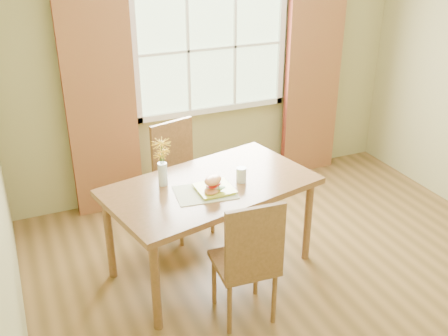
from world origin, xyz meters
TOP-DOWN VIEW (x-y plane):
  - room at (0.00, 0.00)m, footprint 4.24×3.84m
  - window at (0.00, 1.87)m, footprint 1.62×0.06m
  - curtain_left at (-1.15, 1.78)m, footprint 0.65×0.08m
  - curtain_right at (1.15, 1.78)m, footprint 0.65×0.08m
  - dining_table at (-0.59, 0.45)m, footprint 1.78×1.24m
  - chair_near at (-0.60, -0.25)m, footprint 0.45×0.45m
  - chair_far at (-0.62, 1.16)m, footprint 0.53×0.53m
  - placemat at (-0.69, 0.33)m, footprint 0.49×0.38m
  - plate at (-0.61, 0.33)m, footprint 0.27×0.27m
  - croissant_sandwich at (-0.64, 0.29)m, footprint 0.21×0.20m
  - water_glass at (-0.36, 0.39)m, footprint 0.08×0.08m
  - flower_vase at (-0.94, 0.59)m, footprint 0.15×0.15m

SIDE VIEW (x-z plane):
  - chair_near at x=-0.60m, z-range 0.05..1.06m
  - chair_far at x=-0.62m, z-range 0.05..1.09m
  - dining_table at x=-0.59m, z-range 0.31..1.10m
  - placemat at x=-0.69m, z-range 0.79..0.80m
  - plate at x=-0.61m, z-range 0.80..0.81m
  - water_glass at x=-0.36m, z-range 0.79..0.91m
  - croissant_sandwich at x=-0.64m, z-range 0.81..0.94m
  - flower_vase at x=-0.94m, z-range 0.83..1.21m
  - curtain_left at x=-1.15m, z-range 0.00..2.20m
  - curtain_right at x=1.15m, z-range 0.00..2.20m
  - room at x=0.00m, z-range -0.02..2.72m
  - window at x=0.00m, z-range 0.84..2.16m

